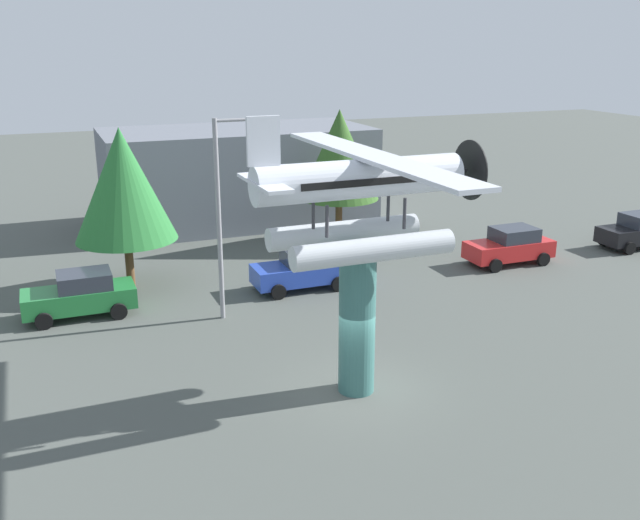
# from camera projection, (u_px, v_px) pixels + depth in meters

# --- Properties ---
(ground_plane) EXTENTS (140.00, 140.00, 0.00)m
(ground_plane) POSITION_uv_depth(u_px,v_px,m) (356.00, 390.00, 21.89)
(ground_plane) COLOR #4C514C
(display_pedestal) EXTENTS (1.10, 1.10, 4.42)m
(display_pedestal) POSITION_uv_depth(u_px,v_px,m) (357.00, 323.00, 21.24)
(display_pedestal) COLOR #386B66
(display_pedestal) RESTS_ON ground
(floatplane_monument) EXTENTS (6.93, 10.41, 4.00)m
(floatplane_monument) POSITION_uv_depth(u_px,v_px,m) (363.00, 195.00, 20.13)
(floatplane_monument) COLOR silver
(floatplane_monument) RESTS_ON display_pedestal
(car_near_green) EXTENTS (4.20, 2.02, 1.76)m
(car_near_green) POSITION_uv_depth(u_px,v_px,m) (81.00, 294.00, 27.48)
(car_near_green) COLOR #237A38
(car_near_green) RESTS_ON ground
(car_mid_blue) EXTENTS (4.20, 2.02, 1.76)m
(car_mid_blue) POSITION_uv_depth(u_px,v_px,m) (303.00, 269.00, 30.52)
(car_mid_blue) COLOR #2847B7
(car_mid_blue) RESTS_ON ground
(car_far_red) EXTENTS (4.20, 2.02, 1.76)m
(car_far_red) POSITION_uv_depth(u_px,v_px,m) (510.00, 246.00, 33.92)
(car_far_red) COLOR red
(car_far_red) RESTS_ON ground
(car_distant_black) EXTENTS (4.20, 2.02, 1.76)m
(car_distant_black) POSITION_uv_depth(u_px,v_px,m) (639.00, 230.00, 36.63)
(car_distant_black) COLOR black
(car_distant_black) RESTS_ON ground
(streetlight_primary) EXTENTS (1.84, 0.28, 7.63)m
(streetlight_primary) POSITION_uv_depth(u_px,v_px,m) (223.00, 205.00, 26.30)
(streetlight_primary) COLOR gray
(streetlight_primary) RESTS_ON ground
(storefront_building) EXTENTS (15.14, 7.07, 5.42)m
(storefront_building) POSITION_uv_depth(u_px,v_px,m) (238.00, 175.00, 41.45)
(storefront_building) COLOR slate
(storefront_building) RESTS_ON ground
(tree_east) EXTENTS (4.27, 4.27, 6.89)m
(tree_east) POSITION_uv_depth(u_px,v_px,m) (123.00, 185.00, 29.61)
(tree_east) COLOR brown
(tree_east) RESTS_ON ground
(tree_center_back) EXTENTS (4.12, 4.12, 6.95)m
(tree_center_back) POSITION_uv_depth(u_px,v_px,m) (339.00, 155.00, 36.36)
(tree_center_back) COLOR brown
(tree_center_back) RESTS_ON ground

